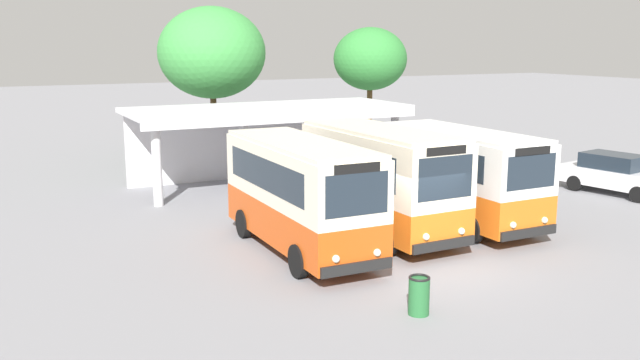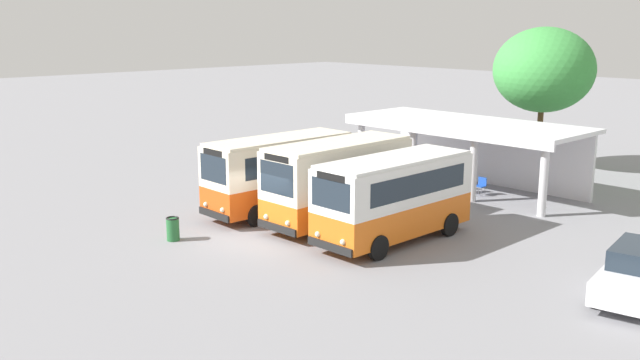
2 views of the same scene
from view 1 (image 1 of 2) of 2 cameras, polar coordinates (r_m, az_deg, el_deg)
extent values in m
plane|color=gray|center=(19.35, 9.11, -7.13)|extent=(180.00, 180.00, 0.00)
cylinder|color=black|center=(19.06, 3.82, -5.87)|extent=(0.23, 0.90, 0.90)
cylinder|color=black|center=(18.17, -1.81, -6.72)|extent=(0.23, 0.90, 0.90)
cylinder|color=black|center=(22.68, -1.49, -3.04)|extent=(0.23, 0.90, 0.90)
cylinder|color=black|center=(21.94, -6.35, -3.60)|extent=(0.23, 0.90, 0.90)
cube|color=#D14C14|center=(20.28, -1.64, -3.31)|extent=(2.25, 6.85, 1.14)
cube|color=beige|center=(19.98, -1.66, 0.56)|extent=(2.25, 6.85, 1.65)
cube|color=beige|center=(19.83, -1.68, 3.07)|extent=(2.18, 6.64, 0.12)
cube|color=black|center=(17.46, 3.07, -7.24)|extent=(2.04, 0.13, 0.28)
cube|color=#1E2833|center=(16.99, 3.06, -1.20)|extent=(1.76, 0.08, 1.07)
cube|color=black|center=(16.86, 3.08, 0.96)|extent=(1.29, 0.07, 0.24)
cube|color=#1E2833|center=(20.51, 0.92, 0.99)|extent=(0.13, 5.45, 0.90)
cube|color=#1E2833|center=(19.65, -4.60, 0.50)|extent=(0.13, 5.45, 0.90)
sphere|color=#EAEACC|center=(17.65, 4.74, -6.00)|extent=(0.20, 0.20, 0.20)
sphere|color=#EAEACC|center=(17.11, 1.33, -6.53)|extent=(0.20, 0.20, 0.20)
cylinder|color=black|center=(21.27, 10.34, -4.20)|extent=(0.24, 0.90, 0.90)
cylinder|color=black|center=(20.05, 5.51, -5.02)|extent=(0.24, 0.90, 0.90)
cylinder|color=black|center=(24.50, 4.44, -1.98)|extent=(0.24, 0.90, 0.90)
cylinder|color=black|center=(23.45, 0.01, -2.55)|extent=(0.24, 0.90, 0.90)
cube|color=orange|center=(22.15, 4.94, -2.19)|extent=(2.35, 6.64, 1.06)
cube|color=beige|center=(21.86, 5.00, 1.53)|extent=(2.35, 6.64, 1.85)
cube|color=beige|center=(21.71, 5.05, 4.09)|extent=(2.28, 6.44, 0.12)
cube|color=black|center=(19.64, 10.20, -5.29)|extent=(2.13, 0.14, 0.28)
cube|color=#1E2833|center=(19.22, 10.31, 0.18)|extent=(1.84, 0.08, 1.20)
cube|color=black|center=(19.09, 10.39, 2.40)|extent=(1.34, 0.07, 0.24)
cube|color=#1E2833|center=(22.55, 7.24, 1.91)|extent=(0.13, 5.28, 1.02)
cube|color=#1E2833|center=(21.36, 2.36, 1.47)|extent=(0.13, 5.28, 1.02)
sphere|color=#EAEACC|center=(19.94, 11.61, -4.16)|extent=(0.20, 0.20, 0.20)
sphere|color=#EAEACC|center=(19.20, 8.76, -4.66)|extent=(0.20, 0.20, 0.20)
cylinder|color=black|center=(23.07, 16.56, -3.26)|extent=(0.22, 0.90, 0.90)
cylinder|color=black|center=(21.69, 12.43, -3.98)|extent=(0.22, 0.90, 0.90)
cylinder|color=black|center=(26.12, 10.35, -1.29)|extent=(0.22, 0.90, 0.90)
cylinder|color=black|center=(24.90, 6.42, -1.80)|extent=(0.22, 0.90, 0.90)
cube|color=orange|center=(23.78, 11.34, -1.32)|extent=(2.26, 6.66, 1.15)
cube|color=silver|center=(23.52, 11.47, 1.89)|extent=(2.26, 6.66, 1.55)
cube|color=silver|center=(23.40, 11.55, 3.90)|extent=(2.19, 6.46, 0.12)
cube|color=black|center=(21.43, 16.86, -4.19)|extent=(2.13, 0.10, 0.28)
cube|color=#1E2833|center=(21.06, 17.06, 0.66)|extent=(1.84, 0.05, 1.01)
cube|color=black|center=(20.96, 17.16, 2.28)|extent=(1.35, 0.05, 0.24)
cube|color=#1E2833|center=(24.29, 13.39, 2.22)|extent=(0.05, 5.33, 0.85)
cube|color=#1E2833|center=(22.93, 9.14, 1.85)|extent=(0.05, 5.33, 0.85)
sphere|color=#EAEACC|center=(21.79, 18.06, -3.17)|extent=(0.20, 0.20, 0.20)
sphere|color=#EAEACC|center=(20.95, 15.67, -3.60)|extent=(0.20, 0.20, 0.20)
cylinder|color=black|center=(29.19, 24.80, -1.10)|extent=(0.29, 0.66, 0.64)
cylinder|color=black|center=(31.92, 21.90, 0.12)|extent=(0.29, 0.66, 0.64)
cylinder|color=black|center=(30.52, 20.29, -0.25)|extent=(0.29, 0.66, 0.64)
cube|color=silver|center=(30.48, 23.34, 0.18)|extent=(2.53, 4.65, 0.70)
cube|color=#1E2833|center=(30.48, 23.08, 1.45)|extent=(1.89, 2.53, 0.60)
cylinder|color=silver|center=(26.45, -13.33, 1.28)|extent=(0.36, 0.36, 3.20)
cylinder|color=silver|center=(27.46, -6.21, 1.89)|extent=(0.36, 0.36, 3.20)
cylinder|color=silver|center=(28.87, 0.32, 2.42)|extent=(0.36, 0.36, 3.20)
cylinder|color=silver|center=(30.61, 6.17, 2.87)|extent=(0.36, 0.36, 3.20)
cube|color=silver|center=(31.57, -5.67, 3.13)|extent=(11.32, 0.20, 3.20)
cube|color=silver|center=(29.53, -4.33, 5.91)|extent=(11.82, 4.68, 0.20)
cube|color=silver|center=(27.47, -2.47, 5.02)|extent=(11.82, 0.10, 0.28)
cylinder|color=slate|center=(28.77, -6.03, -0.47)|extent=(0.03, 0.03, 0.44)
cylinder|color=slate|center=(28.64, -6.68, -0.54)|extent=(0.03, 0.03, 0.44)
cylinder|color=slate|center=(29.09, -6.31, -0.35)|extent=(0.03, 0.03, 0.44)
cylinder|color=slate|center=(28.95, -6.95, -0.41)|extent=(0.03, 0.03, 0.44)
cube|color=#1E4CB2|center=(28.81, -6.50, 0.03)|extent=(0.46, 0.46, 0.04)
cube|color=#1E4CB2|center=(28.96, -6.67, 0.48)|extent=(0.44, 0.06, 0.40)
cylinder|color=slate|center=(29.16, -4.82, -0.29)|extent=(0.03, 0.03, 0.44)
cylinder|color=slate|center=(29.01, -5.45, -0.36)|extent=(0.03, 0.03, 0.44)
cylinder|color=slate|center=(29.47, -5.11, -0.17)|extent=(0.03, 0.03, 0.44)
cylinder|color=slate|center=(29.33, -5.74, -0.24)|extent=(0.03, 0.03, 0.44)
cube|color=#1E4CB2|center=(29.19, -5.29, 0.20)|extent=(0.46, 0.46, 0.04)
cube|color=#1E4CB2|center=(29.34, -5.46, 0.65)|extent=(0.44, 0.06, 0.40)
cylinder|color=slate|center=(29.41, -3.53, -0.17)|extent=(0.03, 0.03, 0.44)
cylinder|color=slate|center=(29.26, -4.15, -0.23)|extent=(0.03, 0.03, 0.44)
cylinder|color=slate|center=(29.72, -3.83, -0.05)|extent=(0.03, 0.03, 0.44)
cylinder|color=slate|center=(29.58, -4.44, -0.12)|extent=(0.03, 0.03, 0.44)
cube|color=#1E4CB2|center=(29.45, -3.99, 0.32)|extent=(0.46, 0.46, 0.04)
cube|color=#1E4CB2|center=(29.59, -4.17, 0.76)|extent=(0.44, 0.06, 0.40)
cylinder|color=slate|center=(29.59, -2.18, -0.08)|extent=(0.03, 0.03, 0.44)
cylinder|color=slate|center=(29.44, -2.78, -0.15)|extent=(0.03, 0.03, 0.44)
cylinder|color=slate|center=(29.90, -2.49, 0.03)|extent=(0.03, 0.03, 0.44)
cylinder|color=slate|center=(29.75, -3.09, -0.03)|extent=(0.03, 0.03, 0.44)
cube|color=#1E4CB2|center=(29.62, -2.64, 0.40)|extent=(0.46, 0.46, 0.04)
cube|color=#1E4CB2|center=(29.76, -2.82, 0.84)|extent=(0.44, 0.06, 0.40)
cylinder|color=slate|center=(29.95, -0.99, 0.06)|extent=(0.03, 0.03, 0.44)
cylinder|color=slate|center=(29.79, -1.58, 0.00)|extent=(0.03, 0.03, 0.44)
cylinder|color=slate|center=(30.26, -1.31, 0.18)|extent=(0.03, 0.03, 0.44)
cylinder|color=slate|center=(30.09, -1.90, 0.11)|extent=(0.03, 0.03, 0.44)
cube|color=#1E4CB2|center=(29.98, -1.45, 0.54)|extent=(0.46, 0.46, 0.04)
cube|color=#1E4CB2|center=(30.11, -1.63, 0.97)|extent=(0.44, 0.06, 0.40)
cylinder|color=brown|center=(36.42, -8.75, 4.38)|extent=(0.32, 0.32, 3.48)
ellipsoid|color=green|center=(36.17, -8.93, 10.36)|extent=(5.48, 5.48, 4.66)
cylinder|color=brown|center=(40.86, 4.10, 5.25)|extent=(0.32, 0.32, 3.51)
ellipsoid|color=#338438|center=(40.64, 4.17, 9.95)|extent=(4.26, 4.26, 3.62)
cylinder|color=#266633|center=(15.98, 8.18, -9.51)|extent=(0.48, 0.48, 0.85)
torus|color=black|center=(15.83, 8.23, -8.00)|extent=(0.49, 0.49, 0.06)
camera|label=2|loc=(30.91, 66.40, 8.22)|focal=39.16mm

